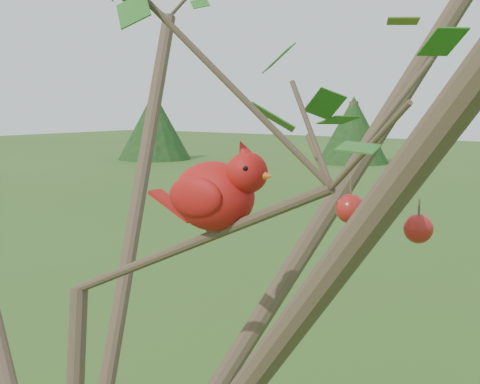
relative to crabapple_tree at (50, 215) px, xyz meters
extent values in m
sphere|color=maroon|center=(0.57, 0.04, 0.06)|extent=(0.04, 0.04, 0.04)
sphere|color=maroon|center=(0.64, 0.10, 0.03)|extent=(0.04, 0.04, 0.04)
ellipsoid|color=red|center=(0.30, 0.09, 0.05)|extent=(0.15, 0.12, 0.11)
sphere|color=red|center=(0.36, 0.10, 0.09)|extent=(0.07, 0.07, 0.07)
cone|color=red|center=(0.35, 0.10, 0.12)|extent=(0.05, 0.04, 0.05)
cone|color=#D85914|center=(0.39, 0.10, 0.09)|extent=(0.03, 0.03, 0.02)
ellipsoid|color=black|center=(0.38, 0.10, 0.08)|extent=(0.02, 0.04, 0.03)
cube|color=red|center=(0.21, 0.09, 0.03)|extent=(0.09, 0.04, 0.05)
ellipsoid|color=red|center=(0.29, 0.14, 0.05)|extent=(0.10, 0.04, 0.07)
ellipsoid|color=red|center=(0.29, 0.05, 0.05)|extent=(0.10, 0.04, 0.07)
cylinder|color=#3E2C21|center=(-11.89, 23.13, -0.99)|extent=(0.34, 0.34, 2.26)
cone|color=black|center=(-11.89, 23.13, -0.90)|extent=(2.64, 2.64, 2.45)
cylinder|color=#3E2C21|center=(-18.91, 20.01, -0.91)|extent=(0.36, 0.36, 2.43)
cone|color=black|center=(-18.91, 20.01, -0.80)|extent=(2.84, 2.84, 2.64)
camera|label=1|loc=(1.04, -0.82, 0.20)|focal=55.00mm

